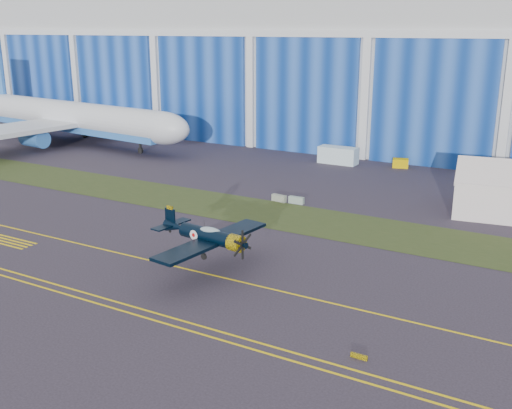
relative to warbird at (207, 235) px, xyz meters
The scene contains 15 objects.
ground 7.23m from the warbird, 135.75° to the left, with size 260.00×260.00×0.00m, color #342D3A.
grass_median 19.28m from the warbird, 103.83° to the left, with size 260.00×10.00×0.02m, color #475128.
hangar 77.19m from the warbird, 93.41° to the left, with size 220.00×45.70×30.00m.
taxiway_centreline 5.75m from the warbird, behind, with size 200.00×0.20×0.02m, color yellow.
edge_line_near 11.59m from the warbird, 114.22° to the right, with size 80.00×0.20×0.02m, color yellow.
edge_line_far 10.73m from the warbird, 116.53° to the right, with size 80.00×0.20×0.02m, color yellow.
hold_short_ladder 23.10m from the warbird, behind, with size 6.00×2.40×0.02m, color yellow, non-canonical shape.
guard_board_right 19.33m from the warbird, 23.47° to the right, with size 1.20×0.15×0.35m, color yellow.
warbird is the anchor object (origin of this frame).
jetliner 71.60m from the warbird, 145.12° to the left, with size 70.17×61.49×22.52m.
shipping_container 48.97m from the warbird, 98.06° to the left, with size 6.37×2.55×2.76m, color silver.
tug 50.76m from the warbird, 86.61° to the left, with size 2.45×1.53×1.43m, color #E0B500.
cart 87.15m from the warbird, 147.41° to the left, with size 1.89×1.13×1.13m, color silver.
barrier_a 24.31m from the warbird, 101.68° to the left, with size 2.00×0.60×0.90m, color gray.
barrier_b 24.24m from the warbird, 96.09° to the left, with size 2.00×0.60×0.90m, color #89A095.
Camera 1 is at (33.68, -46.72, 21.61)m, focal length 42.00 mm.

